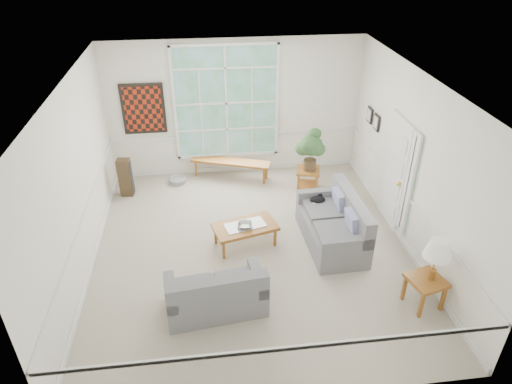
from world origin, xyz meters
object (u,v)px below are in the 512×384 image
Objects in this scene: end_table at (308,179)px; side_table at (424,292)px; coffee_table at (245,235)px; loveseat_front at (215,288)px; loveseat_right at (332,221)px.

side_table is at bearing -74.94° from end_table.
loveseat_front is at bearing -126.41° from coffee_table.
loveseat_front reaches higher than coffee_table.
loveseat_front is 3.92m from end_table.
loveseat_front is 3.02× the size of end_table.
loveseat_right is 1.56× the size of coffee_table.
loveseat_front is (-2.13, -1.37, -0.07)m from loveseat_right.
coffee_table is 2.18× the size of side_table.
loveseat_front reaches higher than side_table.
loveseat_right is 1.96m from side_table.
end_table is at bearing 87.79° from loveseat_right.
side_table is (2.50, -1.81, 0.05)m from coffee_table.
coffee_table is (-1.54, 0.13, -0.26)m from loveseat_right.
coffee_table is 3.09m from side_table.
loveseat_front is at bearing 174.24° from side_table.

